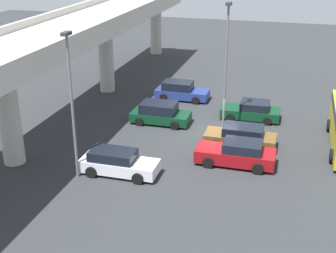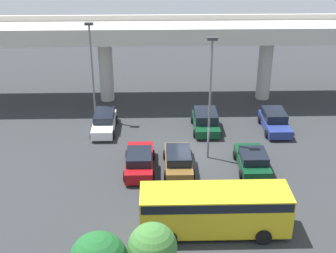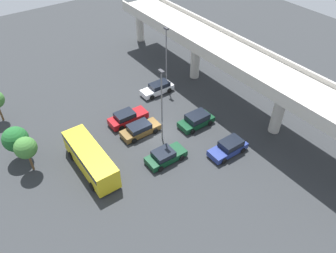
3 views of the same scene
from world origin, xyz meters
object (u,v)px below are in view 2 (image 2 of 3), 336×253
(parked_car_0, at_px, (104,122))
(parked_car_5, at_px, (275,121))
(parked_car_4, at_px, (252,160))
(lamp_post_mid_lot, at_px, (210,91))
(shuttle_bus, at_px, (215,207))
(lamp_post_near_aisle, at_px, (92,65))
(parked_car_2, at_px, (178,160))
(tree_front_right, at_px, (152,247))
(parked_car_1, at_px, (139,161))
(parked_car_3, at_px, (206,121))

(parked_car_0, xyz_separation_m, parked_car_5, (14.24, -0.24, 0.01))
(parked_car_4, xyz_separation_m, lamp_post_mid_lot, (-3.01, 1.70, 4.61))
(lamp_post_mid_lot, bearing_deg, parked_car_4, -29.48)
(shuttle_bus, xyz_separation_m, lamp_post_near_aisle, (-8.60, 15.73, 3.37))
(lamp_post_near_aisle, bearing_deg, parked_car_5, -8.92)
(parked_car_2, height_order, shuttle_bus, shuttle_bus)
(shuttle_bus, bearing_deg, lamp_post_mid_lot, 86.42)
(tree_front_right, bearing_deg, parked_car_4, 59.71)
(parked_car_2, bearing_deg, parked_car_4, -91.24)
(parked_car_1, xyz_separation_m, parked_car_5, (11.11, 6.40, 0.00))
(parked_car_0, bearing_deg, parked_car_4, 59.28)
(tree_front_right, bearing_deg, parked_car_0, 102.45)
(parked_car_3, relative_size, shuttle_bus, 0.52)
(parked_car_1, bearing_deg, parked_car_0, 25.26)
(parked_car_1, xyz_separation_m, parked_car_3, (5.34, 6.55, 0.02))
(parked_car_2, xyz_separation_m, shuttle_bus, (1.73, -7.06, 0.89))
(parked_car_1, distance_m, lamp_post_mid_lot, 6.99)
(parked_car_4, bearing_deg, shuttle_bus, 152.94)
(parked_car_0, distance_m, tree_front_right, 19.28)
(lamp_post_mid_lot, bearing_deg, parked_car_3, 86.29)
(parked_car_4, distance_m, parked_car_5, 7.10)
(parked_car_0, xyz_separation_m, tree_front_right, (4.13, -18.69, 2.38))
(parked_car_0, height_order, lamp_post_near_aisle, lamp_post_near_aisle)
(parked_car_5, bearing_deg, tree_front_right, -28.73)
(parked_car_4, xyz_separation_m, tree_front_right, (-7.04, -12.05, 2.43))
(lamp_post_mid_lot, bearing_deg, parked_car_0, 148.84)
(parked_car_3, bearing_deg, parked_car_1, -39.18)
(parked_car_5, distance_m, lamp_post_mid_lot, 8.93)
(parked_car_2, bearing_deg, parked_car_3, -21.88)
(parked_car_0, xyz_separation_m, shuttle_bus, (7.62, -13.58, 0.88))
(parked_car_4, bearing_deg, tree_front_right, 149.71)
(parked_car_0, distance_m, parked_car_5, 14.24)
(parked_car_2, xyz_separation_m, parked_car_4, (5.28, -0.11, -0.03))
(parked_car_2, distance_m, parked_car_5, 10.45)
(parked_car_0, xyz_separation_m, lamp_post_mid_lot, (8.16, -4.93, 4.56))
(parked_car_4, distance_m, lamp_post_near_aisle, 15.60)
(parked_car_0, distance_m, parked_car_1, 7.34)
(parked_car_2, bearing_deg, lamp_post_near_aisle, 38.38)
(parked_car_2, bearing_deg, parked_car_5, -53.04)
(lamp_post_near_aisle, relative_size, lamp_post_mid_lot, 0.93)
(parked_car_4, xyz_separation_m, parked_car_5, (3.07, 6.40, 0.07))
(shuttle_bus, xyz_separation_m, tree_front_right, (-3.49, -5.11, 1.51))
(parked_car_2, height_order, lamp_post_near_aisle, lamp_post_near_aisle)
(lamp_post_near_aisle, bearing_deg, shuttle_bus, -61.34)
(shuttle_bus, xyz_separation_m, lamp_post_mid_lot, (0.54, 8.64, 3.68))
(parked_car_1, relative_size, parked_car_3, 1.10)
(parked_car_4, bearing_deg, lamp_post_near_aisle, 54.12)
(parked_car_5, bearing_deg, shuttle_bus, -26.39)
(parked_car_0, relative_size, parked_car_2, 0.98)
(parked_car_0, bearing_deg, shuttle_bus, 29.30)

